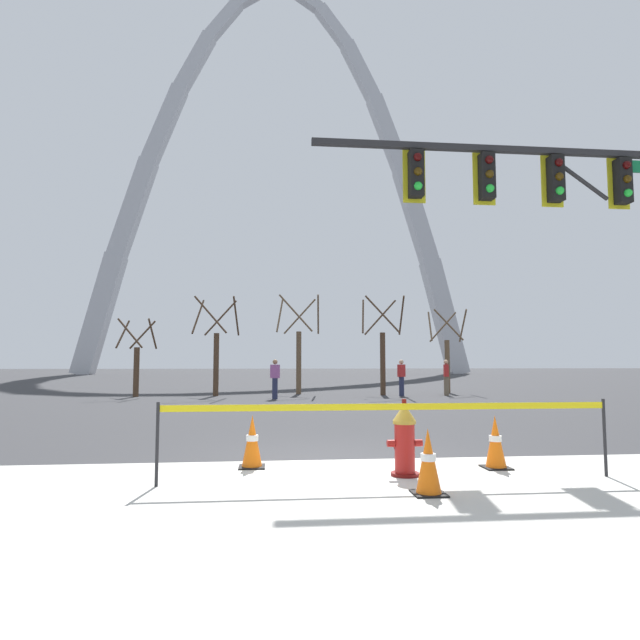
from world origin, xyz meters
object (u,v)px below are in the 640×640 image
Objects in this scene: traffic_cone_mid_sidewalk at (252,442)px; pedestrian_walking_left at (446,377)px; traffic_signal_gantry at (577,212)px; pedestrian_standing_center at (275,379)px; traffic_cone_by_hydrant at (495,443)px; pedestrian_walking_right at (401,377)px; monument_arch at (278,198)px; fire_hydrant at (404,440)px; traffic_cone_curb_edge at (428,462)px.

traffic_cone_mid_sidewalk is 0.46× the size of pedestrian_walking_left.
traffic_signal_gantry is 4.92× the size of pedestrian_standing_center.
pedestrian_walking_right is (2.65, 15.48, 0.46)m from traffic_cone_by_hydrant.
traffic_cone_mid_sidewalk is at bearing -161.94° from traffic_signal_gantry.
traffic_cone_by_hydrant is 0.46× the size of pedestrian_walking_right.
monument_arch reaches higher than pedestrian_standing_center.
traffic_signal_gantry is 13.91m from pedestrian_walking_left.
monument_arch reaches higher than traffic_signal_gantry.
traffic_cone_mid_sidewalk is (-3.36, 0.38, 0.00)m from traffic_cone_by_hydrant.
pedestrian_walking_left and pedestrian_standing_center have the same top height.
monument_arch is 33.49× the size of pedestrian_walking_left.
monument_arch is 51.57m from pedestrian_standing_center.
pedestrian_standing_center reaches higher than traffic_cone_by_hydrant.
traffic_cone_mid_sidewalk is 13.77m from pedestrian_standing_center.
traffic_cone_mid_sidewalk is 0.01× the size of monument_arch.
pedestrian_walking_left reaches higher than traffic_cone_by_hydrant.
fire_hydrant is 1.36× the size of traffic_cone_by_hydrant.
traffic_cone_mid_sidewalk is at bearing 173.58° from traffic_cone_by_hydrant.
fire_hydrant is at bearing -110.88° from pedestrian_walking_left.
pedestrian_walking_right is (-0.20, 13.08, -3.59)m from traffic_signal_gantry.
fire_hydrant is 14.55m from pedestrian_standing_center.
traffic_cone_curb_edge is 17.27m from pedestrian_walking_right.
pedestrian_walking_right reaches higher than traffic_cone_mid_sidewalk.
traffic_cone_mid_sidewalk is 16.26m from pedestrian_walking_right.
traffic_cone_by_hydrant is at bearing 43.95° from traffic_cone_curb_edge.
traffic_cone_curb_edge is (-1.36, -1.31, 0.00)m from traffic_cone_by_hydrant.
pedestrian_walking_right is (4.03, 15.82, 0.35)m from fire_hydrant.
pedestrian_walking_right reaches higher than traffic_cone_curb_edge.
traffic_signal_gantry is at bearing -85.12° from monument_arch.
pedestrian_walking_right is (6.01, 15.10, 0.46)m from traffic_cone_mid_sidewalk.
fire_hydrant is at bearing -19.90° from traffic_cone_mid_sidewalk.
traffic_signal_gantry is 61.35m from monument_arch.
traffic_cone_mid_sidewalk is 64.41m from monument_arch.
monument_arch is (1.23, 60.22, 22.81)m from traffic_cone_mid_sidewalk.
fire_hydrant is at bearing -89.30° from monument_arch.
fire_hydrant is 16.33m from pedestrian_walking_right.
pedestrian_walking_right is (5.54, 1.35, 0.00)m from pedestrian_standing_center.
fire_hydrant is 17.18m from pedestrian_walking_left.
pedestrian_walking_left reaches higher than traffic_cone_mid_sidewalk.
pedestrian_walking_left is 1.00× the size of pedestrian_walking_right.
traffic_signal_gantry is at bearing -89.12° from pedestrian_walking_right.
pedestrian_walking_right is at bearing -83.96° from monument_arch.
traffic_cone_curb_edge is (2.00, -1.69, 0.00)m from traffic_cone_mid_sidewalk.
traffic_signal_gantry is at bearing 18.06° from traffic_cone_mid_sidewalk.
traffic_signal_gantry reaches higher than traffic_cone_mid_sidewalk.
monument_arch is (-0.76, 61.91, 22.81)m from traffic_cone_curb_edge.
monument_arch reaches higher than pedestrian_walking_left.
fire_hydrant reaches higher than traffic_cone_curb_edge.
pedestrian_standing_center and pedestrian_walking_right have the same top height.
fire_hydrant is at bearing -84.03° from pedestrian_standing_center.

